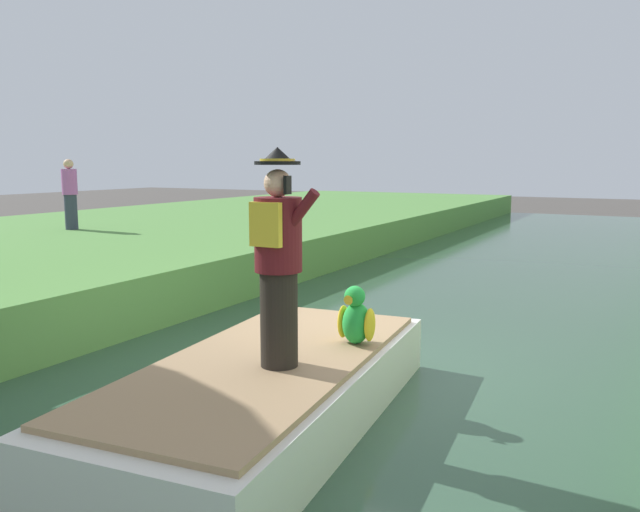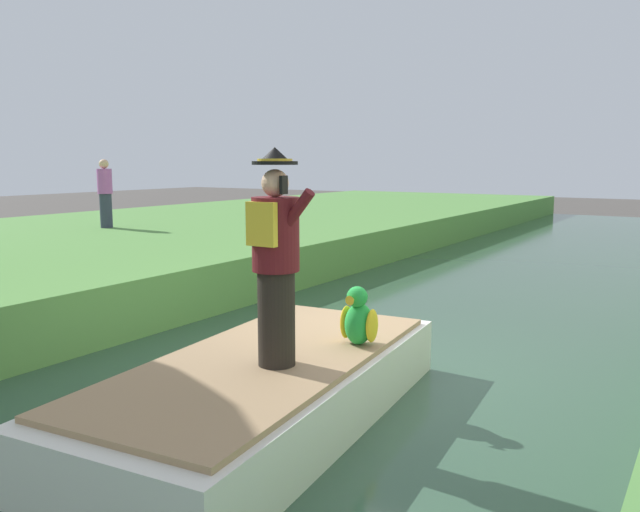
{
  "view_description": "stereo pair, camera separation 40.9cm",
  "coord_description": "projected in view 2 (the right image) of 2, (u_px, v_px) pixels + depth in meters",
  "views": [
    {
      "loc": [
        3.01,
        -6.23,
        2.44
      ],
      "look_at": [
        0.37,
        -1.29,
        1.61
      ],
      "focal_mm": 35.75,
      "sensor_mm": 36.0,
      "label": 1
    },
    {
      "loc": [
        3.36,
        -6.02,
        2.44
      ],
      "look_at": [
        0.37,
        -1.29,
        1.61
      ],
      "focal_mm": 35.75,
      "sensor_mm": 36.0,
      "label": 2
    }
  ],
  "objects": [
    {
      "name": "person_bystander",
      "position": [
        105.0,
        193.0,
        14.9
      ],
      "size": [
        0.34,
        0.34,
        1.6
      ],
      "color": "#33384C",
      "rests_on": "grass_bank_near"
    },
    {
      "name": "person_pirate",
      "position": [
        276.0,
        258.0,
        5.34
      ],
      "size": [
        0.61,
        0.42,
        1.85
      ],
      "rotation": [
        0.0,
        0.0,
        -0.1
      ],
      "color": "black",
      "rests_on": "boat"
    },
    {
      "name": "ground_plane",
      "position": [
        354.0,
        380.0,
        7.17
      ],
      "size": [
        80.0,
        80.0,
        0.0
      ],
      "primitive_type": "plane",
      "color": "#4C4742"
    },
    {
      "name": "parrot_plush",
      "position": [
        359.0,
        319.0,
        6.05
      ],
      "size": [
        0.36,
        0.34,
        0.57
      ],
      "color": "green",
      "rests_on": "boat"
    },
    {
      "name": "canal_water",
      "position": [
        354.0,
        376.0,
        7.16
      ],
      "size": [
        6.17,
        48.0,
        0.1
      ],
      "primitive_type": "cube",
      "color": "#33513D",
      "rests_on": "ground"
    },
    {
      "name": "boat",
      "position": [
        266.0,
        390.0,
        5.75
      ],
      "size": [
        2.2,
        4.35,
        0.61
      ],
      "color": "silver",
      "rests_on": "canal_water"
    }
  ]
}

